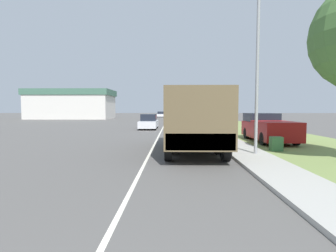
{
  "coord_description": "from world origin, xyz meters",
  "views": [
    {
      "loc": [
        1.07,
        0.38,
        2.1
      ],
      "look_at": [
        0.82,
        14.72,
        1.15
      ],
      "focal_mm": 28.0,
      "sensor_mm": 36.0,
      "label": 1
    }
  ],
  "objects_px": {
    "lamp_post": "(253,51)",
    "car_third_ahead": "(177,116)",
    "military_truck": "(193,118)",
    "car_second_ahead": "(180,118)",
    "car_nearest_ahead": "(149,122)",
    "car_fourth_ahead": "(161,115)",
    "pickup_truck": "(268,128)"
  },
  "relations": [
    {
      "from": "car_second_ahead",
      "to": "car_third_ahead",
      "type": "bearing_deg",
      "value": 90.6
    },
    {
      "from": "military_truck",
      "to": "pickup_truck",
      "type": "bearing_deg",
      "value": 38.04
    },
    {
      "from": "car_nearest_ahead",
      "to": "car_third_ahead",
      "type": "distance_m",
      "value": 25.25
    },
    {
      "from": "car_fourth_ahead",
      "to": "military_truck",
      "type": "bearing_deg",
      "value": -85.81
    },
    {
      "from": "car_third_ahead",
      "to": "pickup_truck",
      "type": "relative_size",
      "value": 0.9
    },
    {
      "from": "military_truck",
      "to": "car_fourth_ahead",
      "type": "height_order",
      "value": "military_truck"
    },
    {
      "from": "car_nearest_ahead",
      "to": "car_second_ahead",
      "type": "bearing_deg",
      "value": 73.09
    },
    {
      "from": "car_fourth_ahead",
      "to": "pickup_truck",
      "type": "height_order",
      "value": "pickup_truck"
    },
    {
      "from": "military_truck",
      "to": "pickup_truck",
      "type": "xyz_separation_m",
      "value": [
        5.11,
        4.0,
        -0.79
      ]
    },
    {
      "from": "car_nearest_ahead",
      "to": "car_fourth_ahead",
      "type": "xyz_separation_m",
      "value": [
        -0.45,
        39.05,
        -0.05
      ]
    },
    {
      "from": "car_nearest_ahead",
      "to": "pickup_truck",
      "type": "relative_size",
      "value": 0.89
    },
    {
      "from": "lamp_post",
      "to": "car_second_ahead",
      "type": "bearing_deg",
      "value": 94.94
    },
    {
      "from": "military_truck",
      "to": "lamp_post",
      "type": "bearing_deg",
      "value": -25.89
    },
    {
      "from": "military_truck",
      "to": "pickup_truck",
      "type": "distance_m",
      "value": 6.53
    },
    {
      "from": "car_third_ahead",
      "to": "lamp_post",
      "type": "distance_m",
      "value": 40.99
    },
    {
      "from": "car_second_ahead",
      "to": "car_fourth_ahead",
      "type": "bearing_deg",
      "value": 98.44
    },
    {
      "from": "car_second_ahead",
      "to": "car_third_ahead",
      "type": "height_order",
      "value": "car_second_ahead"
    },
    {
      "from": "car_nearest_ahead",
      "to": "car_third_ahead",
      "type": "bearing_deg",
      "value": 82.14
    },
    {
      "from": "car_second_ahead",
      "to": "car_fourth_ahead",
      "type": "height_order",
      "value": "car_second_ahead"
    },
    {
      "from": "car_nearest_ahead",
      "to": "car_second_ahead",
      "type": "relative_size",
      "value": 0.98
    },
    {
      "from": "car_nearest_ahead",
      "to": "car_fourth_ahead",
      "type": "height_order",
      "value": "car_nearest_ahead"
    },
    {
      "from": "military_truck",
      "to": "car_second_ahead",
      "type": "xyz_separation_m",
      "value": [
        0.13,
        26.31,
        -0.92
      ]
    },
    {
      "from": "military_truck",
      "to": "car_third_ahead",
      "type": "xyz_separation_m",
      "value": [
        -0.01,
        39.51,
        -0.93
      ]
    },
    {
      "from": "military_truck",
      "to": "car_second_ahead",
      "type": "distance_m",
      "value": 26.33
    },
    {
      "from": "military_truck",
      "to": "car_nearest_ahead",
      "type": "height_order",
      "value": "military_truck"
    },
    {
      "from": "car_nearest_ahead",
      "to": "car_fourth_ahead",
      "type": "bearing_deg",
      "value": 90.66
    },
    {
      "from": "car_fourth_ahead",
      "to": "car_nearest_ahead",
      "type": "bearing_deg",
      "value": -89.34
    },
    {
      "from": "military_truck",
      "to": "car_nearest_ahead",
      "type": "distance_m",
      "value": 14.95
    },
    {
      "from": "lamp_post",
      "to": "car_third_ahead",
      "type": "bearing_deg",
      "value": 93.54
    },
    {
      "from": "military_truck",
      "to": "lamp_post",
      "type": "relative_size",
      "value": 0.98
    },
    {
      "from": "military_truck",
      "to": "car_nearest_ahead",
      "type": "bearing_deg",
      "value": 103.44
    },
    {
      "from": "car_second_ahead",
      "to": "pickup_truck",
      "type": "xyz_separation_m",
      "value": [
        4.98,
        -22.32,
        0.13
      ]
    }
  ]
}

